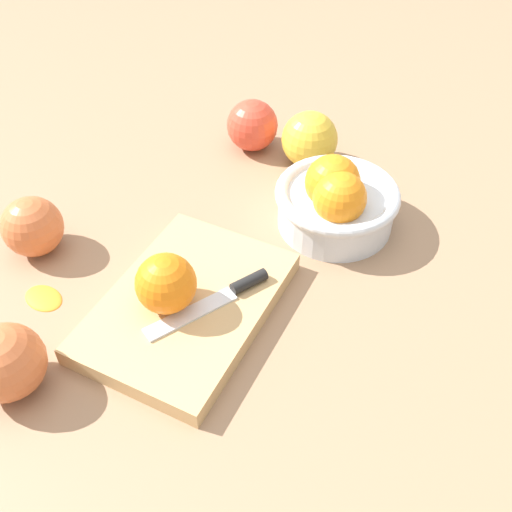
% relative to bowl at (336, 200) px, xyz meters
% --- Properties ---
extents(ground_plane, '(2.40, 2.40, 0.00)m').
position_rel_bowl_xyz_m(ground_plane, '(0.10, -0.15, -0.04)').
color(ground_plane, '#997556').
extents(bowl, '(0.16, 0.16, 0.10)m').
position_rel_bowl_xyz_m(bowl, '(0.00, 0.00, 0.00)').
color(bowl, silver).
rests_on(bowl, ground_plane).
extents(cutting_board, '(0.28, 0.22, 0.02)m').
position_rel_bowl_xyz_m(cutting_board, '(0.20, -0.13, -0.03)').
color(cutting_board, tan).
rests_on(cutting_board, ground_plane).
extents(orange_on_board, '(0.07, 0.07, 0.07)m').
position_rel_bowl_xyz_m(orange_on_board, '(0.21, -0.15, 0.01)').
color(orange_on_board, orange).
rests_on(orange_on_board, cutting_board).
extents(knife, '(0.13, 0.11, 0.01)m').
position_rel_bowl_xyz_m(knife, '(0.18, -0.09, -0.01)').
color(knife, silver).
rests_on(knife, cutting_board).
extents(apple_front_right, '(0.08, 0.08, 0.08)m').
position_rel_bowl_xyz_m(apple_front_right, '(0.15, -0.35, -0.00)').
color(apple_front_right, '#CC6638').
rests_on(apple_front_right, ground_plane).
extents(apple_front_right_2, '(0.08, 0.08, 0.08)m').
position_rel_bowl_xyz_m(apple_front_right_2, '(0.34, -0.27, -0.00)').
color(apple_front_right_2, '#CC6638').
rests_on(apple_front_right_2, ground_plane).
extents(apple_mid_left, '(0.08, 0.08, 0.08)m').
position_rel_bowl_xyz_m(apple_mid_left, '(-0.15, -0.15, -0.00)').
color(apple_mid_left, '#D6422D').
rests_on(apple_mid_left, ground_plane).
extents(apple_back_left, '(0.08, 0.08, 0.08)m').
position_rel_bowl_xyz_m(apple_back_left, '(-0.13, -0.06, -0.00)').
color(apple_back_left, gold).
rests_on(apple_back_left, ground_plane).
extents(citrus_peel, '(0.05, 0.06, 0.01)m').
position_rel_bowl_xyz_m(citrus_peel, '(0.22, -0.31, -0.04)').
color(citrus_peel, orange).
rests_on(citrus_peel, ground_plane).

